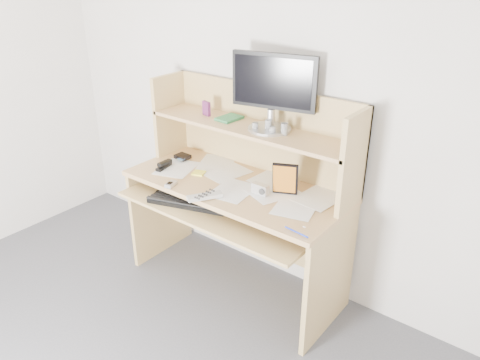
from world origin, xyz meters
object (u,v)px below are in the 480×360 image
Objects in this scene: desk at (243,187)px; monitor at (273,90)px; tv_remote at (205,196)px; game_case at (285,179)px; keyboard at (190,200)px.

desk is 2.76× the size of monitor.
desk is at bearing -152.20° from monitor.
game_case reaches higher than tv_remote.
desk is at bearing 40.58° from keyboard.
keyboard is 2.60× the size of tv_remote.
monitor is at bearing 34.34° from keyboard.
monitor is at bearing 103.88° from tv_remote.
tv_remote is (0.16, -0.05, 0.10)m from keyboard.
game_case reaches higher than keyboard.
tv_remote is at bearing -34.09° from keyboard.
monitor reaches higher than tv_remote.
desk is at bearing 149.86° from game_case.
game_case is 0.40× the size of monitor.
tv_remote is 0.73m from monitor.
game_case is (0.34, 0.31, 0.09)m from tv_remote.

